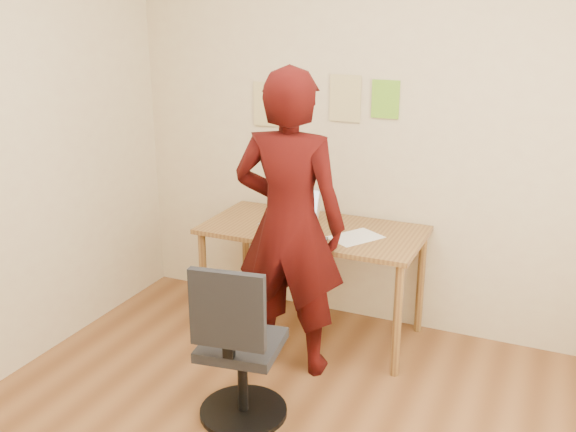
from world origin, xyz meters
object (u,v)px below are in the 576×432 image
at_px(office_chair, 238,355).
at_px(person, 289,225).
at_px(desk, 313,241).
at_px(laptop, 292,216).
at_px(phone, 322,241).

height_order(office_chair, person, person).
xyz_separation_m(desk, laptop, (-0.16, 0.03, 0.14)).
bearing_deg(desk, phone, -55.32).
height_order(desk, person, person).
bearing_deg(laptop, office_chair, -72.71).
bearing_deg(phone, desk, 110.69).
xyz_separation_m(phone, office_chair, (-0.13, -0.85, -0.36)).
bearing_deg(laptop, desk, -4.00).
distance_m(laptop, phone, 0.40).
xyz_separation_m(laptop, phone, (0.31, -0.24, -0.05)).
xyz_separation_m(desk, person, (0.03, -0.43, 0.25)).
relative_size(desk, laptop, 3.93).
bearing_deg(office_chair, desk, 82.45).
height_order(phone, office_chair, office_chair).
bearing_deg(person, laptop, -73.20).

